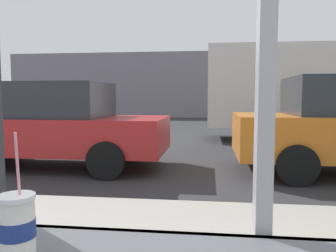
% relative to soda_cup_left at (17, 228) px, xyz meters
% --- Properties ---
extents(ground_plane, '(60.00, 60.00, 0.00)m').
position_rel_soda_cup_left_xyz_m(ground_plane, '(0.64, 8.21, -1.04)').
color(ground_plane, '#2D2D30').
extents(building_facade_far, '(28.00, 1.20, 4.36)m').
position_rel_soda_cup_left_xyz_m(building_facade_far, '(0.64, 22.19, 1.14)').
color(building_facade_far, gray).
rests_on(building_facade_far, ground).
extents(soda_cup_left, '(0.09, 0.09, 0.33)m').
position_rel_soda_cup_left_xyz_m(soda_cup_left, '(0.00, 0.00, 0.00)').
color(soda_cup_left, white).
rests_on(soda_cup_left, window_counter).
extents(parked_car_red, '(4.52, 1.96, 1.64)m').
position_rel_soda_cup_left_xyz_m(parked_car_red, '(-2.63, 5.45, -0.20)').
color(parked_car_red, red).
rests_on(parked_car_red, ground).
extents(box_truck, '(6.71, 2.44, 2.91)m').
position_rel_soda_cup_left_xyz_m(box_truck, '(3.64, 10.27, 0.56)').
color(box_truck, silver).
rests_on(box_truck, ground).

